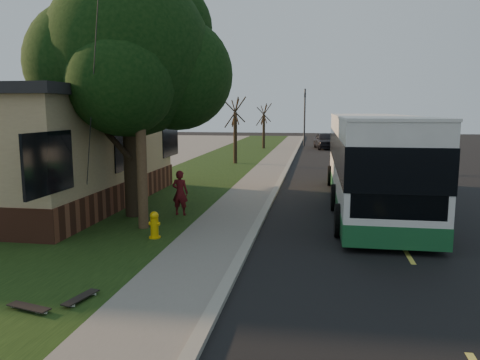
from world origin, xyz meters
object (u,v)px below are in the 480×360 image
leafy_tree (132,58)px  skateboarder (180,193)px  fire_hydrant (154,225)px  dumpster (55,177)px  transit_bus (371,158)px  skateboard_main (81,298)px  bare_tree_far (264,127)px  bare_tree_near (235,131)px  traffic_signal (305,113)px  skateboard_spare (29,307)px  utility_pole (138,71)px  distant_car (325,140)px

leafy_tree → skateboarder: size_ratio=5.21×
fire_hydrant → dumpster: size_ratio=0.40×
transit_bus → skateboard_main: 11.87m
bare_tree_far → dumpster: 25.01m
bare_tree_near → transit_bus: bare_tree_near is taller
fire_hydrant → bare_tree_near: size_ratio=0.17×
traffic_signal → skateboard_spare: traffic_signal is taller
utility_pole → transit_bus: size_ratio=0.73×
leafy_tree → distant_car: (6.66, 28.65, -4.41)m
skateboarder → distant_car: (5.20, 28.46, -0.07)m
leafy_tree → distant_car: 29.74m
skateboard_spare → traffic_signal: bearing=84.6°
skateboarder → distant_car: 28.93m
traffic_signal → dumpster: (-9.41, -28.27, -2.39)m
fire_hydrant → utility_pole: bearing=125.4°
bare_tree_far → fire_hydrant: bearing=-89.2°
traffic_signal → skateboard_main: (-3.00, -38.29, -3.04)m
bare_tree_near → skateboard_spare: 22.93m
utility_pole → dumpster: utility_pole is taller
skateboarder → skateboard_spare: size_ratio=1.71×
leafy_tree → bare_tree_near: leafy_tree is taller
utility_pole → skateboard_spare: size_ratio=10.36×
fire_hydrant → bare_tree_far: bare_tree_far is taller
bare_tree_near → distant_car: bare_tree_near is taller
utility_pole → distant_car: size_ratio=2.05×
fire_hydrant → transit_bus: 8.59m
dumpster → skateboarder: bearing=-25.0°
transit_bus → dumpster: size_ratio=6.76×
utility_pole → leafy_tree: size_ratio=1.16×
bare_tree_far → traffic_signal: (3.50, 4.00, 1.16)m
traffic_signal → distant_car: 4.13m
fire_hydrant → bare_tree_far: (-0.40, 30.00, 1.57)m
bare_tree_far → dumpster: size_ratio=2.20×
traffic_signal → skateboard_main: traffic_signal is taller
bare_tree_near → skateboarder: 15.24m
bare_tree_near → skateboard_main: bearing=-87.4°
traffic_signal → utility_pole: bearing=-96.6°
utility_pole → distant_car: (5.79, 30.30, -3.88)m
skateboard_spare → bare_tree_far: bearing=89.7°
fire_hydrant → distant_car: 31.71m
skateboard_main → dumpster: dumpster is taller
bare_tree_far → skateboarder: bearing=-89.4°
transit_bus → skateboard_main: (-6.19, -9.99, -1.65)m
bare_tree_far → leafy_tree: bearing=-92.5°
leafy_tree → traffic_signal: (4.67, 31.35, -2.00)m
distant_car → leafy_tree: bearing=-110.6°
skateboarder → utility_pole: bearing=77.0°
utility_pole → distant_car: 31.09m
skateboarder → skateboard_spare: bearing=91.4°
leafy_tree → skateboarder: bearing=7.3°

